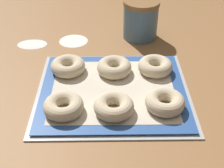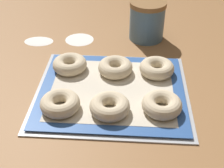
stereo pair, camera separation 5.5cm
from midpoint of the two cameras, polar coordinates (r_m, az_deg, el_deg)
name	(u,v)px [view 1 (the left image)]	position (r m, az deg, el deg)	size (l,w,h in m)	color
ground_plane	(108,89)	(0.91, -2.55, -0.92)	(2.80, 2.80, 0.00)	olive
baking_tray	(112,91)	(0.89, -1.76, -1.36)	(0.43, 0.38, 0.01)	#B2B5BA
baking_mat	(112,90)	(0.89, -1.77, -1.09)	(0.41, 0.35, 0.00)	#2D569E
bagel_front_left	(62,106)	(0.82, -10.98, -4.01)	(0.11, 0.11, 0.04)	beige
bagel_front_center	(113,106)	(0.80, -1.85, -4.13)	(0.11, 0.11, 0.04)	beige
bagel_front_right	(164,102)	(0.82, 7.58, -3.32)	(0.11, 0.11, 0.04)	beige
bagel_back_left	(67,66)	(0.96, -9.86, 3.20)	(0.11, 0.11, 0.04)	beige
bagel_back_center	(113,67)	(0.95, -1.45, 3.07)	(0.11, 0.11, 0.04)	beige
bagel_back_right	(154,66)	(0.96, 6.10, 3.25)	(0.11, 0.11, 0.04)	beige
flour_canister	(140,19)	(1.14, 3.69, 11.75)	(0.13, 0.13, 0.14)	slate
flour_patch_near	(31,44)	(1.17, -15.86, 7.02)	(0.11, 0.07, 0.00)	white
flour_patch_far	(73,41)	(1.16, -8.57, 7.82)	(0.10, 0.10, 0.00)	white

